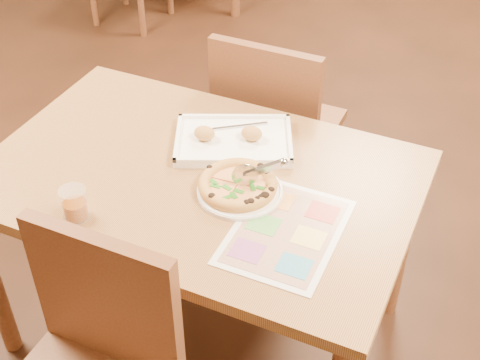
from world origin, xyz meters
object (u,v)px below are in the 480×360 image
at_px(chair_near, 91,355).
at_px(plate, 240,192).
at_px(dining_table, 199,195).
at_px(chair_far, 273,116).
at_px(pizza, 238,185).
at_px(appetizer_tray, 233,140).
at_px(menu, 286,231).
at_px(pizza_cutter, 258,171).
at_px(glass_tumbler, 75,205).

height_order(chair_near, plate, chair_near).
distance_m(dining_table, chair_near, 0.61).
xyz_separation_m(chair_far, pizza, (0.14, -0.63, 0.18)).
height_order(chair_far, pizza, chair_far).
relative_size(plate, appetizer_tray, 0.57).
height_order(chair_far, menu, chair_far).
relative_size(pizza, pizza_cutter, 1.70).
relative_size(appetizer_tray, menu, 1.11).
bearing_deg(appetizer_tray, pizza_cutter, -48.28).
bearing_deg(pizza_cutter, dining_table, 149.16).
relative_size(dining_table, plate, 5.19).
bearing_deg(glass_tumbler, menu, 18.36).
relative_size(pizza_cutter, menu, 0.35).
bearing_deg(pizza, pizza_cutter, 18.31).
height_order(dining_table, chair_far, chair_far).
xyz_separation_m(plate, pizza_cutter, (0.05, 0.02, 0.07)).
bearing_deg(dining_table, glass_tumbler, -125.24).
distance_m(plate, pizza_cutter, 0.09).
distance_m(chair_far, pizza_cutter, 0.68).
height_order(plate, appetizer_tray, appetizer_tray).
xyz_separation_m(chair_far, pizza_cutter, (0.20, -0.61, 0.23)).
distance_m(pizza, appetizer_tray, 0.24).
bearing_deg(appetizer_tray, chair_far, 94.24).
height_order(dining_table, appetizer_tray, appetizer_tray).
xyz_separation_m(appetizer_tray, menu, (0.30, -0.31, -0.01)).
bearing_deg(pizza, plate, -28.50).
xyz_separation_m(dining_table, glass_tumbler, (-0.22, -0.31, 0.13)).
height_order(chair_near, appetizer_tray, chair_near).
relative_size(pizza_cutter, appetizer_tray, 0.31).
xyz_separation_m(plate, menu, (0.18, -0.10, -0.00)).
height_order(glass_tumbler, menu, glass_tumbler).
xyz_separation_m(dining_table, menu, (0.34, -0.13, 0.09)).
bearing_deg(pizza, menu, -27.91).
bearing_deg(pizza_cutter, plate, 178.61).
bearing_deg(pizza_cutter, pizza, 169.57).
bearing_deg(menu, glass_tumbler, -161.64).
bearing_deg(glass_tumbler, pizza, 38.19).
height_order(chair_near, glass_tumbler, chair_near).
distance_m(pizza_cutter, glass_tumbler, 0.52).
relative_size(chair_far, pizza_cutter, 3.43).
xyz_separation_m(dining_table, appetizer_tray, (0.03, 0.18, 0.10)).
relative_size(chair_far, menu, 1.19).
relative_size(dining_table, chair_near, 2.77).
height_order(appetizer_tray, glass_tumbler, glass_tumbler).
bearing_deg(menu, chair_far, 114.72).
bearing_deg(plate, appetizer_tray, 120.00).
bearing_deg(pizza, chair_far, 102.89).
distance_m(appetizer_tray, glass_tumbler, 0.55).
xyz_separation_m(chair_near, chair_far, (-0.00, 1.20, 0.00)).
distance_m(chair_near, pizza, 0.62).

